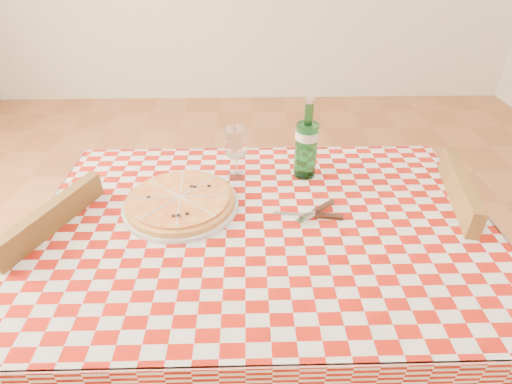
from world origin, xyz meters
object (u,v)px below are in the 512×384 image
dining_table (263,247)px  chair_far (57,289)px  water_bottle (307,139)px  wine_glass (236,153)px  chair_near (462,269)px  pizza_plate (181,200)px

dining_table → chair_far: size_ratio=1.44×
water_bottle → wine_glass: (-0.23, -0.00, -0.05)m
dining_table → chair_near: chair_near is taller
dining_table → chair_far: (-0.67, 0.02, -0.18)m
chair_near → water_bottle: size_ratio=3.15×
dining_table → water_bottle: water_bottle is taller
pizza_plate → chair_far: bearing=-172.3°
pizza_plate → wine_glass: size_ratio=1.97×
pizza_plate → water_bottle: size_ratio=1.28×
pizza_plate → wine_glass: bearing=46.1°
chair_far → pizza_plate: bearing=-150.4°
dining_table → wine_glass: 0.32m
chair_near → pizza_plate: 0.98m
chair_far → wine_glass: 0.73m
pizza_plate → dining_table: bearing=-17.5°
chair_near → chair_far: chair_near is taller
dining_table → chair_near: size_ratio=1.42×
chair_near → wine_glass: 0.86m
chair_near → pizza_plate: chair_near is taller
pizza_plate → chair_near: bearing=-0.3°
wine_glass → pizza_plate: bearing=-133.9°
chair_near → pizza_plate: bearing=-168.6°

